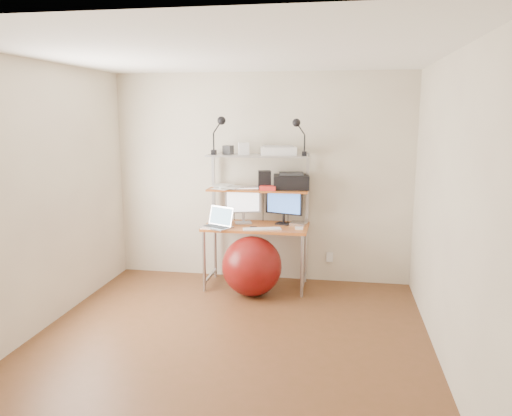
{
  "coord_description": "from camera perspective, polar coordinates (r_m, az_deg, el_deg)",
  "views": [
    {
      "loc": [
        0.94,
        -4.13,
        2.02
      ],
      "look_at": [
        0.05,
        1.15,
        1.0
      ],
      "focal_mm": 35.0,
      "sensor_mm": 36.0,
      "label": 1
    }
  ],
  "objects": [
    {
      "name": "scanner",
      "position": [
        5.78,
        2.58,
        6.6
      ],
      "size": [
        0.45,
        0.33,
        0.11
      ],
      "rotation": [
        0.0,
        0.0,
        0.19
      ],
      "color": "white",
      "rests_on": "top_shelf"
    },
    {
      "name": "clip_lamp_right",
      "position": [
        5.63,
        4.83,
        9.02
      ],
      "size": [
        0.16,
        0.09,
        0.41
      ],
      "color": "black",
      "rests_on": "top_shelf"
    },
    {
      "name": "paper_stack",
      "position": [
        5.92,
        -3.41,
        2.44
      ],
      "size": [
        0.41,
        0.42,
        0.03
      ],
      "color": "white",
      "rests_on": "mid_shelf"
    },
    {
      "name": "wall_outlet",
      "position": [
        6.16,
        8.42,
        -5.57
      ],
      "size": [
        0.08,
        0.01,
        0.12
      ],
      "primitive_type": "cube",
      "color": "white",
      "rests_on": "room"
    },
    {
      "name": "printer",
      "position": [
        5.82,
        4.04,
        3.05
      ],
      "size": [
        0.44,
        0.33,
        0.19
      ],
      "rotation": [
        0.0,
        0.0,
        0.14
      ],
      "color": "black",
      "rests_on": "mid_shelf"
    },
    {
      "name": "laptop",
      "position": [
        5.72,
        -4.29,
        -1.71
      ],
      "size": [
        0.41,
        0.39,
        0.29
      ],
      "rotation": [
        0.0,
        0.0,
        -0.47
      ],
      "color": "silver",
      "rests_on": "desktop"
    },
    {
      "name": "computer_desk",
      "position": [
        5.81,
        0.12,
        0.2
      ],
      "size": [
        1.2,
        0.6,
        1.57
      ],
      "color": "#BE5D25",
      "rests_on": "ground"
    },
    {
      "name": "exercise_ball",
      "position": [
        5.63,
        -0.48,
        -6.65
      ],
      "size": [
        0.67,
        0.67,
        0.67
      ],
      "primitive_type": "sphere",
      "color": "maroon",
      "rests_on": "floor"
    },
    {
      "name": "room",
      "position": [
        4.3,
        -3.17,
        0.44
      ],
      "size": [
        3.6,
        3.6,
        3.6
      ],
      "color": "brown",
      "rests_on": "ground"
    },
    {
      "name": "mouse",
      "position": [
        5.62,
        4.94,
        -2.31
      ],
      "size": [
        0.09,
        0.06,
        0.02
      ],
      "primitive_type": "cube",
      "rotation": [
        0.0,
        0.0,
        0.07
      ],
      "color": "white",
      "rests_on": "desktop"
    },
    {
      "name": "red_box",
      "position": [
        5.74,
        1.4,
        2.31
      ],
      "size": [
        0.19,
        0.13,
        0.05
      ],
      "primitive_type": "cube",
      "rotation": [
        0.0,
        0.0,
        -0.01
      ],
      "color": "red",
      "rests_on": "mid_shelf"
    },
    {
      "name": "monitor_black",
      "position": [
        5.84,
        3.2,
        0.38
      ],
      "size": [
        0.45,
        0.19,
        0.46
      ],
      "rotation": [
        0.0,
        0.0,
        -0.31
      ],
      "color": "black",
      "rests_on": "desktop"
    },
    {
      "name": "mac_mini",
      "position": [
        5.83,
        4.86,
        -1.79
      ],
      "size": [
        0.2,
        0.2,
        0.03
      ],
      "primitive_type": "cube",
      "rotation": [
        0.0,
        0.0,
        -0.15
      ],
      "color": "silver",
      "rests_on": "desktop"
    },
    {
      "name": "phone",
      "position": [
        5.63,
        -0.34,
        -2.33
      ],
      "size": [
        0.09,
        0.15,
        0.01
      ],
      "primitive_type": "cube",
      "rotation": [
        0.0,
        0.0,
        0.09
      ],
      "color": "black",
      "rests_on": "desktop"
    },
    {
      "name": "keyboard",
      "position": [
        5.59,
        0.69,
        -2.41
      ],
      "size": [
        0.44,
        0.23,
        0.01
      ],
      "primitive_type": "cube",
      "rotation": [
        0.0,
        0.0,
        0.27
      ],
      "color": "white",
      "rests_on": "desktop"
    },
    {
      "name": "clip_lamp_left",
      "position": [
        5.8,
        -4.16,
        9.24
      ],
      "size": [
        0.17,
        0.1,
        0.44
      ],
      "color": "black",
      "rests_on": "top_shelf"
    },
    {
      "name": "box_white",
      "position": [
        5.79,
        -1.43,
        6.8
      ],
      "size": [
        0.14,
        0.13,
        0.14
      ],
      "primitive_type": "cube",
      "rotation": [
        0.0,
        0.0,
        0.33
      ],
      "color": "white",
      "rests_on": "top_shelf"
    },
    {
      "name": "nas_cube",
      "position": [
        5.83,
        0.97,
        3.24
      ],
      "size": [
        0.17,
        0.17,
        0.21
      ],
      "primitive_type": "cube",
      "rotation": [
        0.0,
        0.0,
        0.21
      ],
      "color": "black",
      "rests_on": "mid_shelf"
    },
    {
      "name": "monitor_silver",
      "position": [
        5.88,
        -1.46,
        0.68
      ],
      "size": [
        0.41,
        0.2,
        0.47
      ],
      "rotation": [
        0.0,
        0.0,
        0.32
      ],
      "color": "#A7A6AB",
      "rests_on": "desktop"
    },
    {
      "name": "box_grey",
      "position": [
        5.89,
        -3.21,
        6.66
      ],
      "size": [
        0.12,
        0.12,
        0.1
      ],
      "primitive_type": "cube",
      "rotation": [
        0.0,
        0.0,
        -0.28
      ],
      "color": "#2D2E30",
      "rests_on": "top_shelf"
    }
  ]
}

